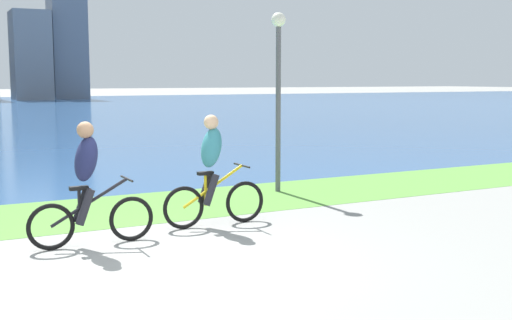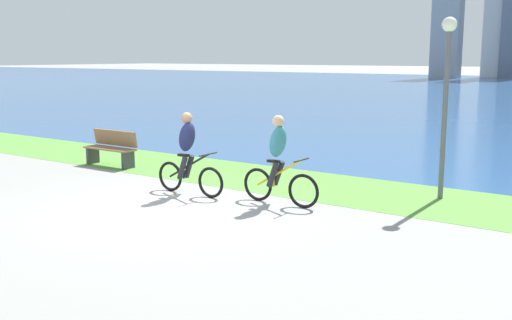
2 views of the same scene
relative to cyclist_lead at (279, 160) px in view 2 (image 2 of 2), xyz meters
name	(u,v)px [view 2 (image 2 of 2)]	position (x,y,z in m)	size (l,w,h in m)	color
ground_plane	(167,209)	(-1.45, -1.49, -0.84)	(300.00, 300.00, 0.00)	gray
grass_strip_bayside	(268,179)	(-1.45, 1.84, -0.83)	(120.00, 2.69, 0.01)	#59933D
cyclist_lead	(279,160)	(0.00, 0.00, 0.00)	(1.65, 0.52, 1.68)	black
cyclist_trailing	(188,154)	(-1.93, -0.34, -0.01)	(1.68, 0.52, 1.66)	black
bench_near_path	(111,148)	(-5.62, 0.94, -0.39)	(1.50, 0.47, 0.90)	olive
lamppost_tall	(446,80)	(2.36, 2.18, 1.47)	(0.28, 0.28, 3.47)	#595960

